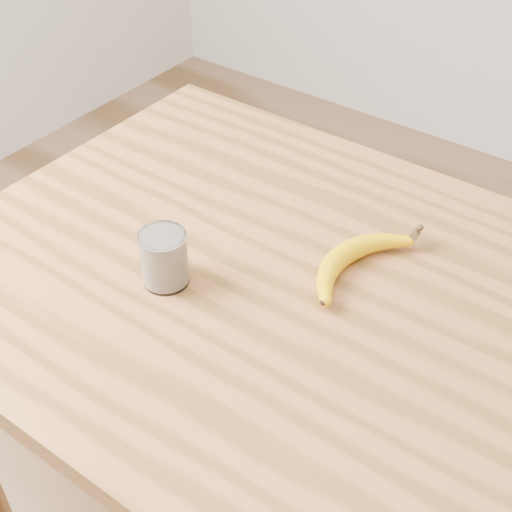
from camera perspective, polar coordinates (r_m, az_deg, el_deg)
The scene contains 3 objects.
table at distance 1.11m, azimuth 5.39°, elevation -8.58°, with size 1.20×0.80×0.90m.
smoothie_glass at distance 1.03m, azimuth -7.35°, elevation -0.16°, with size 0.07×0.07×0.09m.
banana at distance 1.07m, azimuth 7.03°, elevation 0.17°, with size 0.10×0.28×0.03m, color #E4AC00, non-canonical shape.
Camera 1 is at (0.35, -0.65, 1.60)m, focal length 50.00 mm.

